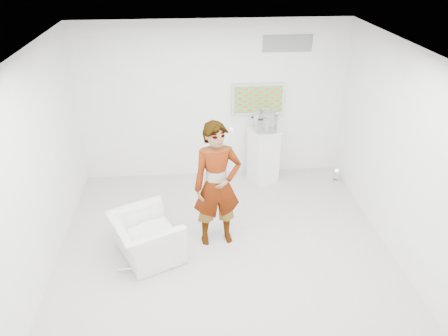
# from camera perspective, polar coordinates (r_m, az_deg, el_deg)

# --- Properties ---
(room) EXTENTS (5.01, 5.01, 3.00)m
(room) POSITION_cam_1_polar(r_m,az_deg,el_deg) (5.95, 0.11, 0.70)
(room) COLOR #BBB5AB
(room) RESTS_ON ground
(tv) EXTENTS (1.00, 0.08, 0.60)m
(tv) POSITION_cam_1_polar(r_m,az_deg,el_deg) (8.28, 4.48, 9.00)
(tv) COLOR silver
(tv) RESTS_ON room
(logo_decal) EXTENTS (0.90, 0.02, 0.30)m
(logo_decal) POSITION_cam_1_polar(r_m,az_deg,el_deg) (8.15, 8.31, 15.79)
(logo_decal) COLOR slate
(logo_decal) RESTS_ON room
(person) EXTENTS (0.78, 0.57, 1.98)m
(person) POSITION_cam_1_polar(r_m,az_deg,el_deg) (6.43, -0.91, -2.26)
(person) COLOR white
(person) RESTS_ON room
(armchair) EXTENTS (1.23, 1.29, 0.66)m
(armchair) POSITION_cam_1_polar(r_m,az_deg,el_deg) (6.57, -10.11, -8.91)
(armchair) COLOR white
(armchair) RESTS_ON room
(pedestal) EXTENTS (0.65, 0.65, 1.05)m
(pedestal) POSITION_cam_1_polar(r_m,az_deg,el_deg) (8.39, 5.17, 1.64)
(pedestal) COLOR white
(pedestal) RESTS_ON room
(floor_uplight) EXTENTS (0.19, 0.19, 0.25)m
(floor_uplight) POSITION_cam_1_polar(r_m,az_deg,el_deg) (8.76, 14.43, -0.94)
(floor_uplight) COLOR silver
(floor_uplight) RESTS_ON room
(vitrine) EXTENTS (0.39, 0.39, 0.36)m
(vitrine) POSITION_cam_1_polar(r_m,az_deg,el_deg) (8.10, 5.38, 6.11)
(vitrine) COLOR white
(vitrine) RESTS_ON pedestal
(console) EXTENTS (0.08, 0.18, 0.23)m
(console) POSITION_cam_1_polar(r_m,az_deg,el_deg) (8.13, 5.36, 5.68)
(console) COLOR white
(console) RESTS_ON pedestal
(wii_remote) EXTENTS (0.05, 0.14, 0.04)m
(wii_remote) POSITION_cam_1_polar(r_m,az_deg,el_deg) (6.26, 0.99, 4.95)
(wii_remote) COLOR white
(wii_remote) RESTS_ON person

